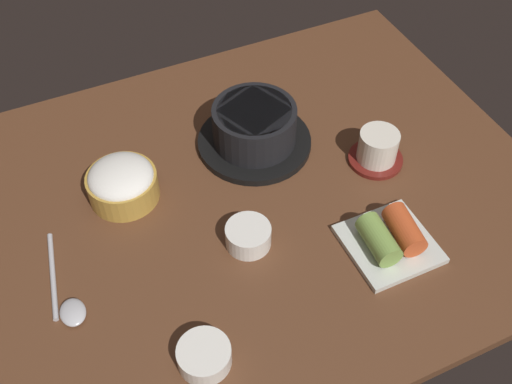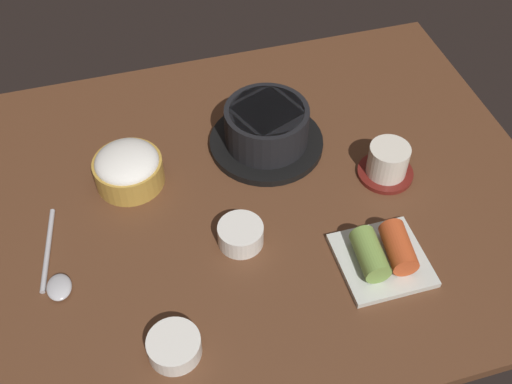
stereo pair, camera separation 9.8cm
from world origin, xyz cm
name	(u,v)px [view 2 (the right image)]	position (x,y,z in cm)	size (l,w,h in cm)	color
dining_table	(241,202)	(0.00, 0.00, 1.00)	(100.00, 76.00, 2.00)	#56331E
stone_pot	(267,129)	(7.50, 10.60, 5.85)	(19.93, 19.93, 8.17)	black
rice_bowl	(128,168)	(-16.73, 8.61, 5.31)	(11.38, 11.38, 6.65)	#B78C38
tea_cup_with_saucer	(388,162)	(24.75, -1.69, 4.93)	(9.37, 9.37, 6.21)	maroon
banchan_cup_center	(241,234)	(-2.32, -8.56, 3.88)	(7.02, 7.02, 3.50)	white
kimchi_plate	(383,255)	(16.93, -18.08, 3.94)	(12.93, 12.93, 4.91)	silver
side_bowl_near	(174,346)	(-15.59, -23.90, 3.62)	(7.27, 7.27, 2.99)	white
spoon	(55,275)	(-30.12, -7.36, 2.62)	(4.64, 17.54, 1.35)	#B7B7BC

